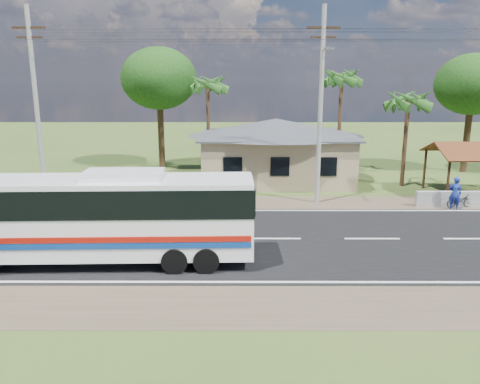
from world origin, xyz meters
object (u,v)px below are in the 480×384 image
object	(u,v)px
waiting_shed	(475,152)
person	(455,193)
motorcycle	(460,201)
coach_bus	(100,211)

from	to	relation	value
waiting_shed	person	distance (m)	4.75
motorcycle	person	size ratio (longest dim) A/B	0.83
waiting_shed	motorcycle	size ratio (longest dim) A/B	3.37
waiting_shed	coach_bus	distance (m)	22.92
coach_bus	person	distance (m)	19.01
waiting_shed	coach_bus	size ratio (longest dim) A/B	0.43
waiting_shed	motorcycle	bearing A→B (deg)	-124.30
coach_bus	waiting_shed	bearing A→B (deg)	27.92
waiting_shed	person	world-z (taller)	waiting_shed
waiting_shed	coach_bus	xyz separation A→B (m)	(-19.92, -11.33, -0.62)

